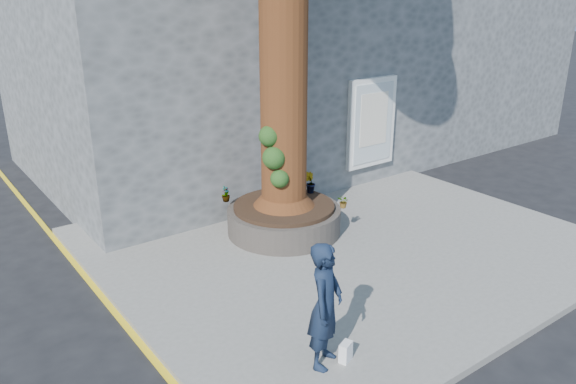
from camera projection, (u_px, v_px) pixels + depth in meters
ground at (315, 288)px, 9.62m from camera, size 120.00×120.00×0.00m
pavement at (342, 242)px, 11.19m from camera, size 9.00×8.00×0.12m
yellow_line at (121, 321)px, 8.67m from camera, size 0.10×30.00×0.01m
stone_shop at (222, 52)px, 15.35m from camera, size 10.30×8.30×6.30m
neighbour_shop at (418, 42)px, 19.87m from camera, size 6.00×8.00×6.00m
planter at (284, 218)px, 11.43m from camera, size 2.30×2.30×0.60m
man at (325, 305)px, 7.23m from camera, size 0.77×0.70×1.76m
woman at (244, 171)px, 12.36m from camera, size 1.12×1.10×1.83m
shopping_bag at (346, 352)px, 7.52m from camera, size 0.23×0.19×0.28m
plant_a at (226, 194)px, 11.43m from camera, size 0.21×0.18×0.33m
plant_b at (310, 183)px, 11.90m from camera, size 0.32×0.32×0.44m
plant_c at (226, 195)px, 11.44m from camera, size 0.22×0.22×0.30m
plant_d at (344, 202)px, 11.11m from camera, size 0.26×0.28×0.26m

